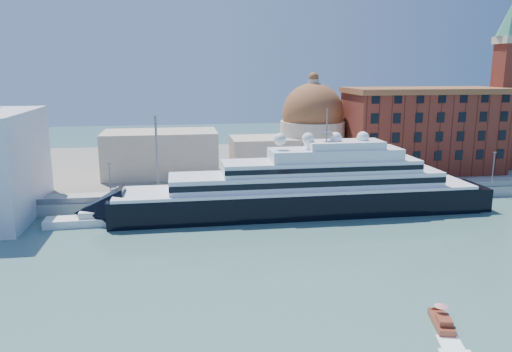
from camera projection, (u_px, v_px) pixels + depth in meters
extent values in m
plane|color=#396360|center=(275.00, 255.00, 83.06)|extent=(400.00, 400.00, 0.00)
cube|color=gray|center=(247.00, 197.00, 115.60)|extent=(180.00, 10.00, 2.50)
cube|color=slate|center=(228.00, 165.00, 155.22)|extent=(260.00, 72.00, 2.00)
cube|color=slate|center=(249.00, 194.00, 110.87)|extent=(180.00, 0.10, 1.20)
cube|color=black|center=(298.00, 204.00, 106.23)|extent=(77.63, 11.94, 6.47)
cone|color=black|center=(99.00, 212.00, 99.96)|extent=(9.95, 11.94, 11.94)
cube|color=black|center=(465.00, 197.00, 112.25)|extent=(5.97, 10.95, 5.97)
cube|color=white|center=(298.00, 188.00, 105.49)|extent=(75.64, 12.14, 0.60)
cube|color=white|center=(307.00, 179.00, 105.42)|extent=(57.72, 9.95, 2.99)
cube|color=black|center=(313.00, 185.00, 100.62)|extent=(57.72, 0.15, 1.19)
cube|color=white|center=(321.00, 166.00, 105.29)|extent=(41.80, 8.96, 2.59)
cube|color=white|center=(335.00, 154.00, 105.22)|extent=(27.87, 7.96, 2.39)
cube|color=white|center=(345.00, 144.00, 105.10)|extent=(15.92, 6.97, 1.59)
cylinder|color=slate|center=(327.00, 125.00, 103.60)|extent=(0.30, 0.30, 6.97)
sphere|color=white|center=(280.00, 139.00, 102.66)|extent=(2.59, 2.59, 2.59)
sphere|color=white|center=(308.00, 139.00, 103.58)|extent=(2.59, 2.59, 2.59)
sphere|color=white|center=(336.00, 138.00, 104.50)|extent=(2.59, 2.59, 2.59)
sphere|color=white|center=(363.00, 138.00, 105.42)|extent=(2.59, 2.59, 2.59)
cube|color=white|center=(80.00, 222.00, 98.73)|extent=(13.38, 4.71, 1.77)
cube|color=white|center=(91.00, 214.00, 98.81)|extent=(4.49, 2.86, 1.33)
cube|color=maroon|center=(441.00, 323.00, 60.40)|extent=(3.34, 6.12, 0.97)
cube|color=maroon|center=(444.00, 320.00, 59.28)|extent=(2.11, 2.74, 0.78)
cylinder|color=slate|center=(441.00, 311.00, 60.61)|extent=(0.06, 0.06, 1.55)
cone|color=red|center=(442.00, 305.00, 60.43)|extent=(1.75, 1.75, 0.39)
cube|color=maroon|center=(423.00, 132.00, 138.47)|extent=(42.00, 18.00, 22.00)
cube|color=brown|center=(426.00, 90.00, 136.03)|extent=(43.00, 19.00, 1.50)
cube|color=maroon|center=(504.00, 108.00, 140.79)|extent=(6.00, 6.00, 35.00)
cube|color=beige|center=(511.00, 40.00, 136.86)|extent=(7.00, 7.00, 2.00)
cylinder|color=beige|center=(312.00, 146.00, 140.50)|extent=(18.00, 18.00, 14.00)
sphere|color=brown|center=(313.00, 114.00, 138.59)|extent=(17.00, 17.00, 17.00)
cylinder|color=beige|center=(313.00, 85.00, 136.89)|extent=(3.00, 3.00, 3.00)
cube|color=beige|center=(264.00, 155.00, 136.84)|extent=(18.00, 14.00, 10.00)
cube|color=beige|center=(161.00, 153.00, 134.25)|extent=(30.00, 16.00, 12.00)
cylinder|color=slate|center=(110.00, 182.00, 106.98)|extent=(0.24, 0.24, 8.00)
cube|color=slate|center=(109.00, 164.00, 106.11)|extent=(0.80, 0.30, 0.25)
cylinder|color=slate|center=(248.00, 178.00, 111.59)|extent=(0.24, 0.24, 8.00)
cube|color=slate|center=(248.00, 160.00, 110.72)|extent=(0.80, 0.30, 0.25)
cylinder|color=slate|center=(376.00, 173.00, 116.21)|extent=(0.24, 0.24, 8.00)
cube|color=slate|center=(377.00, 156.00, 115.33)|extent=(0.80, 0.30, 0.25)
cylinder|color=slate|center=(493.00, 169.00, 120.82)|extent=(0.24, 0.24, 8.00)
cube|color=slate|center=(495.00, 153.00, 119.95)|extent=(0.80, 0.30, 0.25)
cylinder|color=slate|center=(157.00, 157.00, 109.38)|extent=(0.50, 0.50, 18.00)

